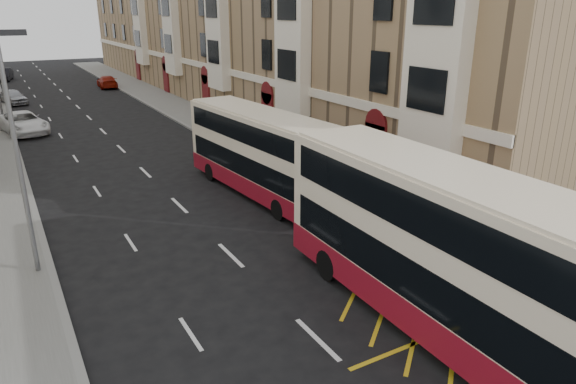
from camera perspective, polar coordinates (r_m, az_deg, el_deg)
pavement_right at (r=39.95m, az=-7.41°, el=6.97°), size 4.00×120.00×0.15m
kerb_right at (r=39.26m, az=-10.12°, el=6.61°), size 0.25×120.00×0.15m
kerb_left at (r=37.15m, az=-27.78°, el=3.89°), size 0.25×120.00×0.15m
road_markings at (r=52.29m, az=-22.16°, el=8.60°), size 10.00×110.00×0.01m
terrace_right at (r=55.86m, az=-7.32°, el=18.24°), size 10.75×79.00×15.25m
guard_railing at (r=19.26m, az=16.30°, el=-5.27°), size 0.06×6.56×1.01m
street_lamp_near at (r=18.58m, az=-27.88°, el=4.68°), size 0.93×0.18×8.00m
double_decker_front at (r=14.86m, az=16.75°, el=-6.27°), size 2.95×11.97×4.75m
double_decker_rear at (r=25.10m, az=-3.18°, el=4.37°), size 3.22×10.60×4.16m
pedestrian_far at (r=17.24m, az=27.27°, el=-9.52°), size 1.00×0.79×1.58m
white_van at (r=43.08m, az=-27.35°, el=6.84°), size 3.59×6.06×1.58m
car_silver at (r=57.30m, az=-28.28°, el=9.31°), size 2.82×4.57×1.45m
car_dark at (r=77.49m, az=-29.04°, el=11.34°), size 2.50×4.94×1.56m
car_red at (r=65.28m, az=-19.46°, el=11.47°), size 2.29×4.94×1.40m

